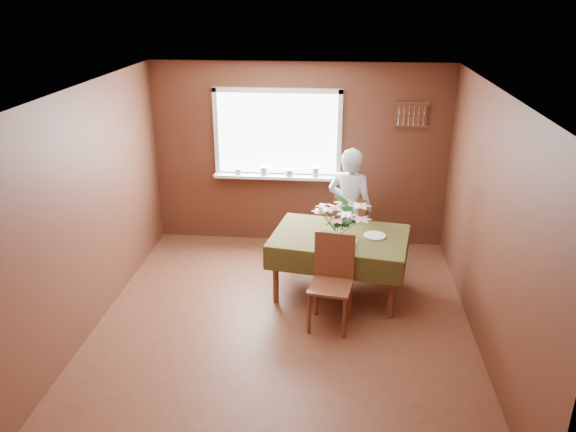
# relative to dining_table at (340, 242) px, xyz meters

# --- Properties ---
(floor) EXTENTS (4.50, 4.50, 0.00)m
(floor) POSITION_rel_dining_table_xyz_m (-0.58, -0.78, -0.65)
(floor) COLOR brown
(floor) RESTS_ON ground
(ceiling) EXTENTS (4.50, 4.50, 0.00)m
(ceiling) POSITION_rel_dining_table_xyz_m (-0.58, -0.78, 1.85)
(ceiling) COLOR white
(ceiling) RESTS_ON wall_back
(wall_back) EXTENTS (4.00, 0.00, 4.00)m
(wall_back) POSITION_rel_dining_table_xyz_m (-0.58, 1.47, 0.60)
(wall_back) COLOR brown
(wall_back) RESTS_ON floor
(wall_front) EXTENTS (4.00, 0.00, 4.00)m
(wall_front) POSITION_rel_dining_table_xyz_m (-0.58, -3.03, 0.60)
(wall_front) COLOR brown
(wall_front) RESTS_ON floor
(wall_left) EXTENTS (0.00, 4.50, 4.50)m
(wall_left) POSITION_rel_dining_table_xyz_m (-2.58, -0.78, 0.60)
(wall_left) COLOR brown
(wall_left) RESTS_ON floor
(wall_right) EXTENTS (0.00, 4.50, 4.50)m
(wall_right) POSITION_rel_dining_table_xyz_m (1.42, -0.78, 0.60)
(wall_right) COLOR brown
(wall_right) RESTS_ON floor
(window_assembly) EXTENTS (1.72, 0.20, 1.22)m
(window_assembly) POSITION_rel_dining_table_xyz_m (-0.87, 1.42, 0.71)
(window_assembly) COLOR white
(window_assembly) RESTS_ON wall_back
(spoon_rack) EXTENTS (0.44, 0.05, 0.33)m
(spoon_rack) POSITION_rel_dining_table_xyz_m (0.87, 1.43, 1.20)
(spoon_rack) COLOR brown
(spoon_rack) RESTS_ON wall_back
(dining_table) EXTENTS (1.68, 1.28, 0.75)m
(dining_table) POSITION_rel_dining_table_xyz_m (0.00, 0.00, 0.00)
(dining_table) COLOR brown
(dining_table) RESTS_ON floor
(chair_far) EXTENTS (0.53, 0.53, 0.97)m
(chair_far) POSITION_rel_dining_table_xyz_m (0.16, 0.75, -0.13)
(chair_far) COLOR brown
(chair_far) RESTS_ON floor
(chair_near) EXTENTS (0.49, 0.49, 1.00)m
(chair_near) POSITION_rel_dining_table_xyz_m (-0.07, -0.65, -0.11)
(chair_near) COLOR brown
(chair_near) RESTS_ON floor
(seated_woman) EXTENTS (0.68, 0.56, 1.59)m
(seated_woman) POSITION_rel_dining_table_xyz_m (0.12, 0.69, 0.14)
(seated_woman) COLOR white
(seated_woman) RESTS_ON floor
(flower_bouquet) EXTENTS (0.53, 0.53, 0.45)m
(flower_bouquet) POSITION_rel_dining_table_xyz_m (-0.02, -0.18, 0.38)
(flower_bouquet) COLOR white
(flower_bouquet) RESTS_ON dining_table
(side_plate) EXTENTS (0.30, 0.30, 0.01)m
(side_plate) POSITION_rel_dining_table_xyz_m (0.39, 0.01, 0.10)
(side_plate) COLOR white
(side_plate) RESTS_ON dining_table
(table_knife) EXTENTS (0.05, 0.25, 0.00)m
(table_knife) POSITION_rel_dining_table_xyz_m (0.16, -0.29, 0.10)
(table_knife) COLOR silver
(table_knife) RESTS_ON dining_table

